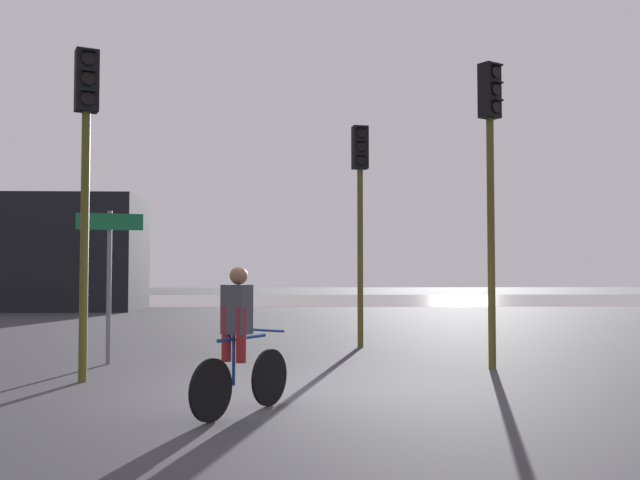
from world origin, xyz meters
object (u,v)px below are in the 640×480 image
object	(u,v)px
traffic_light_near_left	(86,151)
traffic_light_center	(360,193)
traffic_light_near_right	(490,157)
direction_sign_post	(109,264)
cyclist	(239,339)

from	to	relation	value
traffic_light_near_left	traffic_light_center	xyz separation A→B (m)	(4.38, 4.44, -0.11)
traffic_light_center	traffic_light_near_right	bearing A→B (deg)	109.95
traffic_light_near_left	traffic_light_center	world-z (taller)	traffic_light_near_left
traffic_light_near_right	traffic_light_near_left	distance (m)	6.32
traffic_light_center	direction_sign_post	size ratio (longest dim) A/B	1.77
traffic_light_near_right	traffic_light_center	bearing A→B (deg)	-95.01
traffic_light_center	direction_sign_post	xyz separation A→B (m)	(-4.51, -2.51, -1.49)
traffic_light_near_left	traffic_light_center	size ratio (longest dim) A/B	1.04
traffic_light_center	cyclist	xyz separation A→B (m)	(-1.99, -6.84, -2.37)
traffic_light_near_right	cyclist	size ratio (longest dim) A/B	3.07
direction_sign_post	traffic_light_center	bearing A→B (deg)	-166.24
traffic_light_center	cyclist	bearing A→B (deg)	64.51
traffic_light_near_left	direction_sign_post	world-z (taller)	traffic_light_near_left
direction_sign_post	cyclist	xyz separation A→B (m)	(2.52, -4.33, -0.88)
traffic_light_near_right	cyclist	distance (m)	5.84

